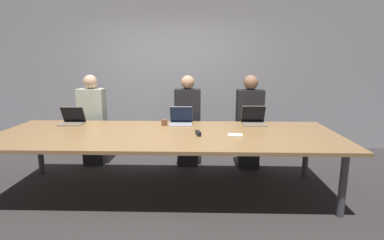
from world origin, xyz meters
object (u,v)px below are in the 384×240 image
at_px(laptop_far_right, 254,119).
at_px(person_far_left, 93,122).
at_px(laptop_far_center, 181,119).
at_px(laptop_far_left, 72,119).
at_px(person_far_right, 249,123).
at_px(person_far_center, 188,122).
at_px(stapler, 198,133).
at_px(cup_far_center, 164,123).

distance_m(laptop_far_right, person_far_left, 2.50).
bearing_deg(laptop_far_center, laptop_far_left, -179.17).
bearing_deg(person_far_right, laptop_far_right, -90.89).
height_order(laptop_far_left, person_far_left, person_far_left).
bearing_deg(person_far_center, person_far_left, 179.93).
distance_m(laptop_far_center, stapler, 0.65).
distance_m(laptop_far_left, cup_far_center, 1.31).
distance_m(laptop_far_left, laptop_far_center, 1.54).
bearing_deg(laptop_far_right, laptop_far_left, -178.71).
height_order(person_far_right, laptop_far_left, person_far_right).
height_order(person_far_left, cup_far_center, person_far_left).
bearing_deg(laptop_far_left, laptop_far_center, 0.83).
distance_m(laptop_far_center, person_far_center, 0.52).
distance_m(person_far_left, stapler, 2.01).
bearing_deg(laptop_far_right, cup_far_center, -174.91).
distance_m(person_far_center, stapler, 1.11).
bearing_deg(stapler, person_far_left, 133.89).
relative_size(laptop_far_left, cup_far_center, 3.90).
bearing_deg(person_far_center, person_far_right, -4.32).
relative_size(laptop_far_right, person_far_right, 0.23).
bearing_deg(person_far_center, laptop_far_center, -98.26).
height_order(laptop_far_right, stapler, laptop_far_right).
xyz_separation_m(laptop_far_right, cup_far_center, (-1.25, -0.11, -0.03)).
xyz_separation_m(laptop_far_right, laptop_far_left, (-2.55, -0.06, -0.00)).
xyz_separation_m(laptop_far_left, stapler, (1.78, -0.58, -0.05)).
xyz_separation_m(person_far_right, person_far_left, (-2.46, 0.07, -0.00)).
distance_m(laptop_far_right, stapler, 1.00).
xyz_separation_m(laptop_far_left, person_far_center, (1.61, 0.52, -0.15)).
height_order(laptop_far_right, person_far_center, person_far_center).
height_order(laptop_far_left, stapler, laptop_far_left).
height_order(laptop_far_center, cup_far_center, laptop_far_center).
height_order(person_far_right, stapler, person_far_right).
bearing_deg(laptop_far_right, laptop_far_center, -178.01).
distance_m(person_far_right, stapler, 1.29).
relative_size(laptop_far_center, stapler, 2.03).
relative_size(person_far_left, stapler, 9.21).
relative_size(laptop_far_right, cup_far_center, 4.01).
xyz_separation_m(laptop_far_center, person_far_center, (0.07, 0.50, -0.15)).
distance_m(cup_far_center, stapler, 0.71).
height_order(person_far_center, cup_far_center, person_far_center).
bearing_deg(cup_far_center, person_far_left, 154.68).
distance_m(laptop_far_right, laptop_far_left, 2.55).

